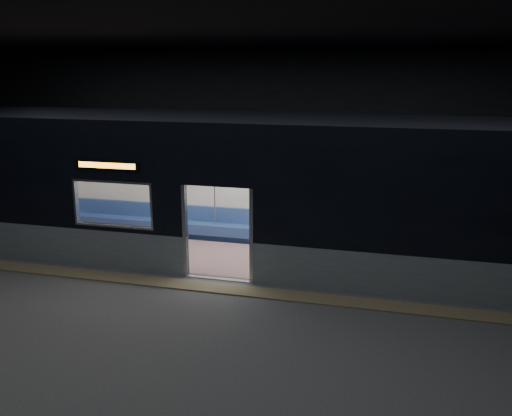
% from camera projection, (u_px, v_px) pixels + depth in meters
% --- Properties ---
extents(station_floor, '(24.00, 14.00, 0.01)m').
position_uv_depth(station_floor, '(202.00, 299.00, 10.67)').
color(station_floor, '#47494C').
rests_on(station_floor, ground).
extents(station_envelope, '(24.00, 14.00, 5.00)m').
position_uv_depth(station_envelope, '(197.00, 111.00, 9.74)').
color(station_envelope, black).
rests_on(station_envelope, station_floor).
extents(tactile_strip, '(22.80, 0.50, 0.03)m').
position_uv_depth(tactile_strip, '(211.00, 287.00, 11.18)').
color(tactile_strip, '#8C7F59').
rests_on(tactile_strip, station_floor).
extents(metro_car, '(18.00, 3.04, 3.35)m').
position_uv_depth(metro_car, '(238.00, 182.00, 12.59)').
color(metro_car, '#8999A4').
rests_on(metro_car, station_floor).
extents(passenger, '(0.46, 0.74, 1.40)m').
position_uv_depth(passenger, '(339.00, 220.00, 13.23)').
color(passenger, black).
rests_on(passenger, metro_car).
extents(handbag, '(0.39, 0.37, 0.16)m').
position_uv_depth(handbag, '(337.00, 227.00, 13.05)').
color(handbag, black).
rests_on(handbag, passenger).
extents(transit_map, '(1.05, 0.03, 0.68)m').
position_uv_depth(transit_map, '(458.00, 196.00, 12.68)').
color(transit_map, white).
rests_on(transit_map, metro_car).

